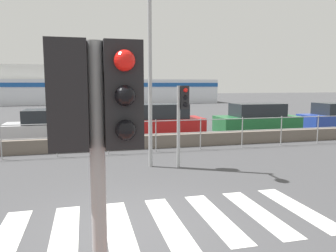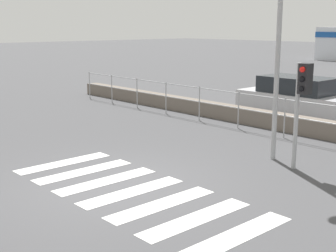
% 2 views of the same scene
% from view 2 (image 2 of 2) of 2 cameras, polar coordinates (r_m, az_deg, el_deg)
% --- Properties ---
extents(ground_plane, '(160.00, 160.00, 0.00)m').
position_cam_2_polar(ground_plane, '(9.97, -6.67, -7.02)').
color(ground_plane, '#424244').
extents(crosswalk, '(5.85, 2.40, 0.01)m').
position_cam_2_polar(crosswalk, '(9.48, -4.39, -7.98)').
color(crosswalk, silver).
rests_on(crosswalk, ground_plane).
extents(seawall, '(23.28, 0.55, 0.51)m').
position_cam_2_polar(seawall, '(14.96, 15.84, 0.10)').
color(seawall, '#6B6056').
rests_on(seawall, ground_plane).
extents(harbor_fence, '(20.99, 0.04, 1.21)m').
position_cam_2_polar(harbor_fence, '(14.14, 14.06, 1.72)').
color(harbor_fence, '#9EA0A3').
rests_on(harbor_fence, ground_plane).
extents(traffic_light_far, '(0.34, 0.32, 2.45)m').
position_cam_2_polar(traffic_light_far, '(10.89, 15.99, 3.97)').
color(traffic_light_far, '#9EA0A3').
rests_on(traffic_light_far, ground_plane).
extents(streetlamp, '(0.32, 0.99, 5.66)m').
position_cam_2_polar(streetlamp, '(11.40, 12.95, 13.21)').
color(streetlamp, '#9EA0A3').
rests_on(streetlamp, ground_plane).
extents(parked_car_silver, '(4.45, 1.84, 1.37)m').
position_cam_2_polar(parked_car_silver, '(18.47, 15.41, 3.38)').
color(parked_car_silver, '#BCBCC1').
rests_on(parked_car_silver, ground_plane).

